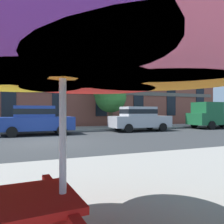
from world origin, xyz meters
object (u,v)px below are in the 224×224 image
sedan_silver (139,118)px  patio_umbrella (63,51)px  street_tree_middle (111,93)px  sedan_blue (36,119)px  pickup_green (215,116)px

sedan_silver → patio_umbrella: bearing=-121.5°
sedan_silver → street_tree_middle: street_tree_middle is taller
sedan_blue → street_tree_middle: (6.22, 3.24, 2.02)m
patio_umbrella → pickup_green: bearing=40.1°
pickup_green → street_tree_middle: 9.07m
sedan_blue → pickup_green: (14.47, 0.00, 0.08)m
pickup_green → patio_umbrella: size_ratio=1.47×
sedan_blue → patio_umbrella: bearing=-92.7°
sedan_silver → pickup_green: bearing=0.0°
pickup_green → patio_umbrella: bearing=-139.9°
sedan_blue → patio_umbrella: 12.75m
sedan_silver → street_tree_middle: size_ratio=0.96×
sedan_blue → sedan_silver: 7.17m
sedan_blue → street_tree_middle: street_tree_middle is taller
sedan_blue → patio_umbrella: (-0.61, -12.70, 1.00)m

